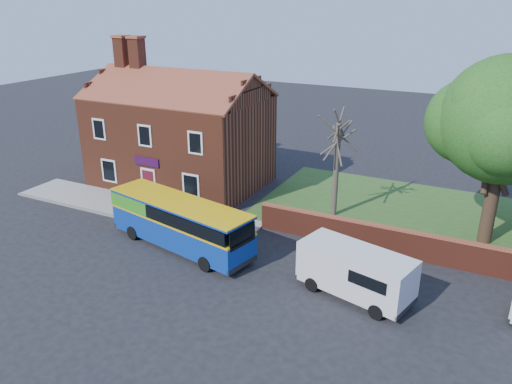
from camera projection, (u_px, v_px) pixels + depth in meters
The scene contains 10 objects.
ground at pixel (169, 271), 25.71m from camera, with size 120.00×120.00×0.00m, color black.
pavement at pixel (134, 207), 33.40m from camera, with size 18.00×3.50×0.12m, color gray.
kerb at pixel (116, 217), 31.94m from camera, with size 18.00×0.15×0.14m, color slate.
grass_strip at pixel (463, 224), 31.11m from camera, with size 26.00×12.00×0.04m, color #426B28.
shop_building at pixel (180, 139), 36.99m from camera, with size 12.30×8.13×10.50m.
boundary_wall at pixel (454, 253), 25.82m from camera, with size 22.00×0.38×1.60m.
bus at pixel (176, 220), 27.82m from camera, with size 9.44×4.19×2.79m.
van_near at pixel (356, 271), 23.16m from camera, with size 5.70×3.41×2.34m.
large_tree at pixel (507, 124), 26.45m from camera, with size 8.68×6.87×10.59m.
bare_tree at pixel (336, 165), 31.14m from camera, with size 2.49×2.97×6.65m.
Camera 1 is at (14.10, -18.09, 13.11)m, focal length 35.00 mm.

